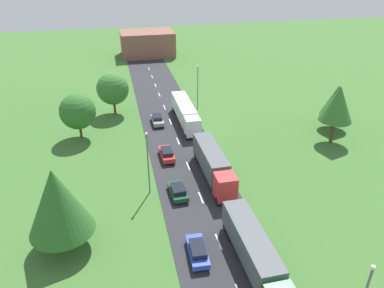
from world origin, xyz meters
name	(u,v)px	position (x,y,z in m)	size (l,w,h in m)	color
road	(204,205)	(0.00, 24.50, 0.03)	(10.00, 140.00, 0.06)	#2B2B30
lane_marking_centre	(208,216)	(0.00, 22.34, 0.07)	(0.16, 123.39, 0.01)	white
truck_lead	(255,252)	(2.30, 13.84, 2.05)	(2.63, 13.27, 3.43)	green
truck_second	(213,164)	(2.64, 30.04, 2.23)	(2.63, 12.71, 3.79)	red
truck_third	(185,112)	(2.53, 48.05, 2.10)	(2.53, 13.69, 3.49)	white
car_second	(198,251)	(-2.64, 16.44, 0.84)	(1.95, 4.55, 1.49)	blue
car_third	(178,191)	(-2.68, 26.96, 0.81)	(2.06, 4.20, 1.42)	#19472D
car_fourth	(167,154)	(-2.60, 36.37, 0.87)	(1.86, 4.50, 1.55)	red
car_fifth	(157,120)	(-2.32, 48.67, 0.86)	(1.89, 4.29, 1.53)	gray
lamppost_second	(148,160)	(-6.01, 28.53, 4.71)	(0.36, 0.36, 8.45)	slate
lamppost_third	(198,85)	(6.18, 54.18, 4.73)	(0.36, 0.36, 8.50)	slate
tree_birch	(113,89)	(-9.41, 54.88, 4.92)	(5.79, 5.79, 7.82)	#513823
tree_maple	(57,201)	(-15.55, 20.73, 5.83)	(6.46, 6.46, 9.40)	#513823
tree_pine	(338,104)	(23.69, 36.00, 6.55)	(5.06, 5.06, 9.37)	#513823
tree_elm	(78,111)	(-15.12, 46.05, 4.65)	(5.67, 5.67, 7.49)	#513823
tree_ash	(336,101)	(26.56, 40.62, 5.05)	(4.72, 4.72, 7.65)	#513823
distant_building	(147,44)	(1.30, 95.98, 3.37)	(14.71, 10.40, 6.74)	brown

